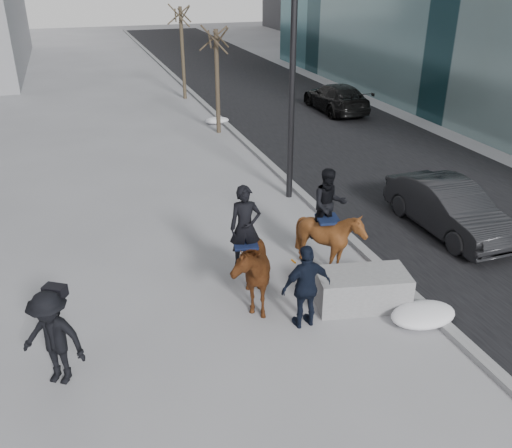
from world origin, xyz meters
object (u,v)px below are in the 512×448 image
object	(u,v)px
planter	(362,289)
car_near	(449,208)
mounted_left	(247,262)
mounted_right	(329,232)

from	to	relation	value
planter	car_near	size ratio (longest dim) A/B	0.46
planter	mounted_left	size ratio (longest dim) A/B	0.73
mounted_right	planter	bearing A→B (deg)	-88.33
car_near	mounted_right	bearing A→B (deg)	-168.56
planter	mounted_right	size ratio (longest dim) A/B	0.77
car_near	mounted_right	world-z (taller)	mounted_right
mounted_left	mounted_right	world-z (taller)	mounted_left
planter	mounted_left	world-z (taller)	mounted_left
planter	car_near	xyz separation A→B (m)	(3.86, 2.38, 0.30)
car_near	mounted_left	xyz separation A→B (m)	(-6.07, -1.49, 0.28)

